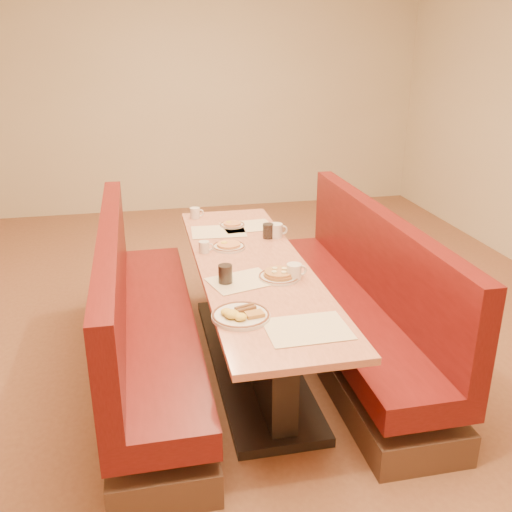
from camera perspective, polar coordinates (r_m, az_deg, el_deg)
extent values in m
plane|color=#9E6647|center=(4.04, -0.31, -10.79)|extent=(8.00, 8.00, 0.00)
cube|color=beige|center=(7.43, -6.82, 15.27)|extent=(6.00, 0.04, 2.80)
cube|color=black|center=(4.03, -0.31, -10.43)|extent=(0.55, 1.88, 0.06)
cube|color=black|center=(3.87, -0.32, -6.32)|extent=(0.15, 1.75, 0.71)
cube|color=#DF8567|center=(3.71, -0.33, -1.17)|extent=(0.70, 2.50, 0.04)
cube|color=#4C3326|center=(3.93, -10.15, -10.46)|extent=(0.55, 2.50, 0.20)
cube|color=#621210|center=(3.80, -10.41, -6.99)|extent=(0.55, 2.50, 0.16)
cube|color=#621210|center=(3.64, -14.18, -1.95)|extent=(0.12, 2.50, 0.60)
cube|color=#4C3326|center=(4.16, 8.93, -8.47)|extent=(0.55, 2.50, 0.20)
cube|color=#621210|center=(4.04, 9.14, -5.14)|extent=(0.55, 2.50, 0.16)
cube|color=#621210|center=(3.97, 12.36, 0.13)|extent=(0.12, 2.50, 0.60)
cube|color=#FAEEC4|center=(3.45, -1.44, -2.50)|extent=(0.44, 0.38, 0.00)
cube|color=#FAEEC4|center=(2.92, 5.14, -7.26)|extent=(0.42, 0.32, 0.00)
cube|color=#FAEEC4|center=(4.34, -3.78, 2.46)|extent=(0.42, 0.33, 0.00)
cube|color=#FAEEC4|center=(4.45, -0.87, 3.00)|extent=(0.41, 0.32, 0.00)
cylinder|color=silver|center=(3.50, 2.33, -2.11)|extent=(0.26, 0.26, 0.02)
torus|color=brown|center=(3.50, 2.33, -1.99)|extent=(0.25, 0.25, 0.01)
cylinder|color=#BA7042|center=(3.49, 2.33, -1.85)|extent=(0.19, 0.19, 0.02)
cylinder|color=#BA7042|center=(3.49, 2.34, -1.62)|extent=(0.18, 0.18, 0.01)
cylinder|color=beige|center=(3.51, 2.83, -1.27)|extent=(0.03, 0.03, 0.01)
cylinder|color=beige|center=(3.51, 1.89, -1.24)|extent=(0.03, 0.03, 0.01)
cylinder|color=beige|center=(3.46, 1.84, -1.61)|extent=(0.03, 0.03, 0.01)
cylinder|color=beige|center=(3.45, 2.80, -1.64)|extent=(0.03, 0.03, 0.01)
cylinder|color=silver|center=(3.02, -1.53, -6.02)|extent=(0.31, 0.31, 0.02)
torus|color=brown|center=(3.01, -1.53, -5.85)|extent=(0.31, 0.31, 0.01)
ellipsoid|color=yellow|center=(2.97, -2.41, -5.83)|extent=(0.08, 0.08, 0.04)
ellipsoid|color=yellow|center=(2.95, -1.55, -6.11)|extent=(0.07, 0.07, 0.04)
ellipsoid|color=yellow|center=(3.01, -2.98, -5.59)|extent=(0.06, 0.06, 0.03)
cylinder|color=brown|center=(3.04, -0.96, -5.35)|extent=(0.11, 0.06, 0.02)
cylinder|color=brown|center=(3.07, -1.17, -5.09)|extent=(0.11, 0.06, 0.02)
cube|color=gold|center=(2.99, -0.13, -5.84)|extent=(0.10, 0.08, 0.02)
cylinder|color=silver|center=(4.46, -2.40, 3.08)|extent=(0.20, 0.20, 0.01)
torus|color=brown|center=(4.46, -2.40, 3.17)|extent=(0.19, 0.19, 0.01)
cylinder|color=#E68E51|center=(4.46, -2.40, 3.27)|extent=(0.14, 0.14, 0.01)
ellipsoid|color=yellow|center=(4.47, -2.75, 3.39)|extent=(0.04, 0.04, 0.02)
cylinder|color=silver|center=(3.99, -2.74, 0.90)|extent=(0.23, 0.23, 0.02)
torus|color=brown|center=(3.99, -2.74, 1.02)|extent=(0.23, 0.23, 0.01)
cylinder|color=#E68E51|center=(3.99, -2.75, 1.15)|extent=(0.16, 0.16, 0.02)
ellipsoid|color=yellow|center=(4.00, -3.21, 1.32)|extent=(0.05, 0.05, 0.02)
cylinder|color=silver|center=(3.48, 3.82, -1.58)|extent=(0.09, 0.09, 0.10)
torus|color=silver|center=(3.49, 4.57, -1.47)|extent=(0.07, 0.02, 0.07)
cylinder|color=black|center=(3.46, 3.84, -0.93)|extent=(0.08, 0.08, 0.01)
cylinder|color=silver|center=(3.92, -5.22, 0.91)|extent=(0.07, 0.07, 0.08)
torus|color=silver|center=(3.92, -4.64, 0.92)|extent=(0.06, 0.02, 0.06)
cylinder|color=black|center=(3.91, -5.23, 1.38)|extent=(0.06, 0.06, 0.01)
cylinder|color=silver|center=(4.20, 2.03, 2.56)|extent=(0.10, 0.10, 0.10)
torus|color=silver|center=(4.21, 2.70, 2.60)|extent=(0.07, 0.02, 0.07)
cylinder|color=black|center=(4.19, 2.04, 3.13)|extent=(0.08, 0.08, 0.01)
cylinder|color=silver|center=(4.68, -6.13, 4.30)|extent=(0.08, 0.08, 0.09)
torus|color=silver|center=(4.68, -5.60, 4.31)|extent=(0.06, 0.02, 0.06)
cylinder|color=black|center=(4.67, -6.14, 4.74)|extent=(0.07, 0.07, 0.01)
cylinder|color=black|center=(3.41, -3.08, -1.85)|extent=(0.08, 0.08, 0.11)
cylinder|color=silver|center=(3.41, -3.08, -1.83)|extent=(0.09, 0.09, 0.12)
cylinder|color=black|center=(4.18, 1.22, 2.51)|extent=(0.07, 0.07, 0.11)
cylinder|color=silver|center=(4.18, 1.22, 2.52)|extent=(0.08, 0.08, 0.11)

